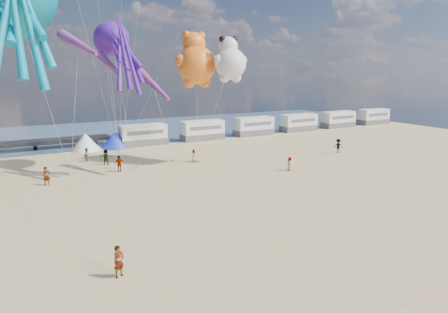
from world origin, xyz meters
TOP-DOWN VIEW (x-y plane):
  - ground at (0.00, 0.00)m, footprint 120.00×120.00m
  - water at (0.00, 55.00)m, footprint 120.00×120.00m
  - motorhome_0 at (6.00, 40.00)m, footprint 6.60×2.50m
  - motorhome_1 at (15.50, 40.00)m, footprint 6.60×2.50m
  - motorhome_2 at (25.00, 40.00)m, footprint 6.60×2.50m
  - motorhome_3 at (34.50, 40.00)m, footprint 6.60×2.50m
  - motorhome_4 at (44.00, 40.00)m, footprint 6.60×2.50m
  - motorhome_5 at (53.50, 40.00)m, footprint 6.60×2.50m
  - tent_white at (-2.00, 40.00)m, footprint 4.00×4.00m
  - tent_blue at (2.00, 40.00)m, footprint 4.00×4.00m
  - standing_person at (-6.73, 4.12)m, footprint 0.76×0.65m
  - beachgoer_0 at (7.92, 26.64)m, footprint 0.67×0.62m
  - beachgoer_2 at (26.74, 22.37)m, footprint 1.13×1.06m
  - beachgoer_3 at (-0.99, 26.32)m, footprint 1.21×0.80m
  - beachgoer_4 at (-1.50, 30.27)m, footprint 1.14×0.92m
  - beachgoer_5 at (-8.33, 24.57)m, footprint 1.71×0.77m
  - beachgoer_6 at (15.28, 17.86)m, footprint 0.66×0.61m
  - beachgoer_7 at (-3.10, 33.01)m, footprint 0.95×0.85m
  - sandbag_a at (-5.82, 27.35)m, footprint 0.50×0.35m
  - sandbag_b at (0.90, 26.96)m, footprint 0.50×0.35m
  - sandbag_c at (8.34, 26.34)m, footprint 0.50×0.35m
  - sandbag_d at (6.02, 28.11)m, footprint 0.50×0.35m
  - sandbag_e at (0.42, 31.67)m, footprint 0.50×0.35m
  - kite_octopus_purple at (-0.46, 28.82)m, footprint 6.50×9.39m
  - kite_panda at (11.31, 23.93)m, footprint 5.16×4.98m
  - kite_teddy_orange at (8.67, 27.15)m, footprint 5.76×5.47m
  - windsock_left at (-4.17, 26.74)m, footprint 3.40×5.94m
  - windsock_mid at (2.53, 24.60)m, footprint 2.21×6.43m
  - windsock_right at (-1.47, 25.82)m, footprint 2.03×4.56m

SIDE VIEW (x-z plane):
  - ground at x=0.00m, z-range 0.00..0.00m
  - water at x=0.00m, z-range 0.02..0.02m
  - sandbag_a at x=-5.82m, z-range 0.00..0.22m
  - sandbag_b at x=0.90m, z-range 0.00..0.22m
  - sandbag_c at x=8.34m, z-range 0.00..0.22m
  - sandbag_d at x=6.02m, z-range 0.00..0.22m
  - sandbag_e at x=0.42m, z-range 0.00..0.22m
  - beachgoer_6 at x=15.28m, z-range 0.00..1.52m
  - beachgoer_0 at x=7.92m, z-range 0.00..1.53m
  - beachgoer_7 at x=-3.10m, z-range 0.00..1.62m
  - standing_person at x=-6.73m, z-range 0.00..1.75m
  - beachgoer_3 at x=-0.99m, z-range 0.00..1.76m
  - beachgoer_5 at x=-8.33m, z-range 0.00..1.78m
  - beachgoer_4 at x=-1.50m, z-range 0.00..1.81m
  - beachgoer_2 at x=26.74m, z-range 0.00..1.85m
  - tent_white at x=-2.00m, z-range 0.00..2.40m
  - tent_blue at x=2.00m, z-range 0.00..2.40m
  - motorhome_0 at x=6.00m, z-range 0.00..3.00m
  - motorhome_1 at x=15.50m, z-range 0.00..3.00m
  - motorhome_2 at x=25.00m, z-range 0.00..3.00m
  - motorhome_3 at x=34.50m, z-range 0.00..3.00m
  - motorhome_4 at x=44.00m, z-range 0.00..3.00m
  - motorhome_5 at x=53.50m, z-range 0.00..3.00m
  - windsock_mid at x=2.53m, z-range 6.03..12.38m
  - windsock_right at x=-1.47m, z-range 8.96..13.43m
  - kite_teddy_orange at x=8.67m, z-range 7.48..15.02m
  - kite_panda at x=11.31m, z-range 8.37..14.36m
  - windsock_left at x=-4.17m, z-range 10.19..16.19m
  - kite_octopus_purple at x=-0.46m, z-range 8.95..18.83m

